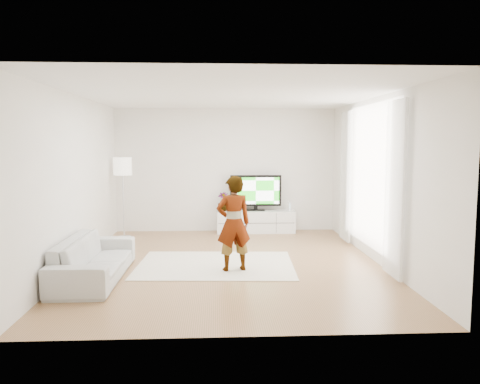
{
  "coord_description": "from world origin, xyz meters",
  "views": [
    {
      "loc": [
        -0.21,
        -7.7,
        2.02
      ],
      "look_at": [
        0.2,
        0.4,
        1.17
      ],
      "focal_mm": 35.0,
      "sensor_mm": 36.0,
      "label": 1
    }
  ],
  "objects_px": {
    "player": "(234,223)",
    "floor_lamp": "(123,170)",
    "sofa": "(94,258)",
    "television": "(256,191)",
    "rug": "(216,265)",
    "media_console": "(256,221)"
  },
  "relations": [
    {
      "from": "player",
      "to": "floor_lamp",
      "type": "height_order",
      "value": "floor_lamp"
    },
    {
      "from": "sofa",
      "to": "television",
      "type": "bearing_deg",
      "value": -36.94
    },
    {
      "from": "rug",
      "to": "television",
      "type": "bearing_deg",
      "value": 72.47
    },
    {
      "from": "floor_lamp",
      "to": "player",
      "type": "bearing_deg",
      "value": -50.68
    },
    {
      "from": "rug",
      "to": "player",
      "type": "relative_size",
      "value": 1.7
    },
    {
      "from": "media_console",
      "to": "rug",
      "type": "bearing_deg",
      "value": -107.69
    },
    {
      "from": "television",
      "to": "floor_lamp",
      "type": "distance_m",
      "value": 2.96
    },
    {
      "from": "player",
      "to": "floor_lamp",
      "type": "xyz_separation_m",
      "value": [
        -2.25,
        2.75,
        0.69
      ]
    },
    {
      "from": "media_console",
      "to": "sofa",
      "type": "height_order",
      "value": "sofa"
    },
    {
      "from": "rug",
      "to": "media_console",
      "type": "bearing_deg",
      "value": 72.31
    },
    {
      "from": "player",
      "to": "media_console",
      "type": "bearing_deg",
      "value": -113.74
    },
    {
      "from": "rug",
      "to": "sofa",
      "type": "distance_m",
      "value": 1.96
    },
    {
      "from": "sofa",
      "to": "floor_lamp",
      "type": "height_order",
      "value": "floor_lamp"
    },
    {
      "from": "rug",
      "to": "player",
      "type": "distance_m",
      "value": 0.89
    },
    {
      "from": "media_console",
      "to": "floor_lamp",
      "type": "bearing_deg",
      "value": -170.79
    },
    {
      "from": "media_console",
      "to": "floor_lamp",
      "type": "relative_size",
      "value": 1.02
    },
    {
      "from": "media_console",
      "to": "player",
      "type": "distance_m",
      "value": 3.31
    },
    {
      "from": "television",
      "to": "sofa",
      "type": "bearing_deg",
      "value": -127.17
    },
    {
      "from": "television",
      "to": "rug",
      "type": "distance_m",
      "value": 3.16
    },
    {
      "from": "media_console",
      "to": "floor_lamp",
      "type": "xyz_separation_m",
      "value": [
        -2.87,
        -0.47,
        1.21
      ]
    },
    {
      "from": "television",
      "to": "sofa",
      "type": "height_order",
      "value": "television"
    },
    {
      "from": "rug",
      "to": "sofa",
      "type": "bearing_deg",
      "value": -158.88
    }
  ]
}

